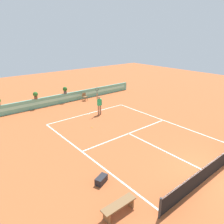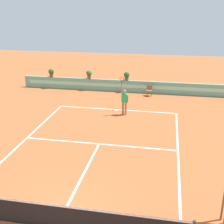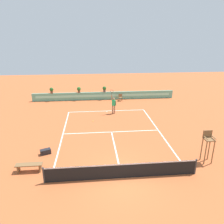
# 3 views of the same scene
# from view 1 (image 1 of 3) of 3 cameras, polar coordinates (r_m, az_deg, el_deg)

# --- Properties ---
(ground_plane) EXTENTS (60.00, 60.00, 0.00)m
(ground_plane) POSITION_cam_1_polar(r_m,az_deg,el_deg) (15.69, 5.55, -6.29)
(ground_plane) COLOR #B2562D
(court_lines) EXTENTS (8.32, 11.94, 0.01)m
(court_lines) POSITION_cam_1_polar(r_m,az_deg,el_deg) (16.15, 3.76, -5.42)
(court_lines) COLOR white
(court_lines) RESTS_ON ground
(net) EXTENTS (8.92, 0.10, 1.00)m
(net) POSITION_cam_1_polar(r_m,az_deg,el_deg) (12.55, 25.80, -13.12)
(net) COLOR #333333
(net) RESTS_ON ground
(back_wall_barrier) EXTENTS (18.00, 0.21, 1.00)m
(back_wall_barrier) POSITION_cam_1_polar(r_m,az_deg,el_deg) (23.49, -12.53, 3.74)
(back_wall_barrier) COLOR #60A88E
(back_wall_barrier) RESTS_ON ground
(ball_kid_chair) EXTENTS (0.44, 0.44, 0.85)m
(ball_kid_chair) POSITION_cam_1_polar(r_m,az_deg,el_deg) (23.82, -7.42, 4.23)
(ball_kid_chair) COLOR brown
(ball_kid_chair) RESTS_ON ground
(bench_courtside) EXTENTS (1.60, 0.44, 0.51)m
(bench_courtside) POSITION_cam_1_polar(r_m,az_deg,el_deg) (9.47, 1.86, -24.09)
(bench_courtside) COLOR brown
(bench_courtside) RESTS_ON ground
(gear_bag) EXTENTS (0.78, 0.59, 0.36)m
(gear_bag) POSITION_cam_1_polar(r_m,az_deg,el_deg) (11.05, -2.91, -17.84)
(gear_bag) COLOR black
(gear_bag) RESTS_ON ground
(tennis_player) EXTENTS (0.61, 0.29, 2.58)m
(tennis_player) POSITION_cam_1_polar(r_m,az_deg,el_deg) (19.24, -3.46, 2.24)
(tennis_player) COLOR #9E7051
(tennis_player) RESTS_ON ground
(tennis_ball_near_baseline) EXTENTS (0.07, 0.07, 0.07)m
(tennis_ball_near_baseline) POSITION_cam_1_polar(r_m,az_deg,el_deg) (16.88, -5.45, -4.18)
(tennis_ball_near_baseline) COLOR #CCE033
(tennis_ball_near_baseline) RESTS_ON ground
(potted_plant_centre) EXTENTS (0.48, 0.48, 0.72)m
(potted_plant_centre) POSITION_cam_1_polar(r_m,az_deg,el_deg) (23.28, -12.60, 5.91)
(potted_plant_centre) COLOR #514C47
(potted_plant_centre) RESTS_ON back_wall_barrier
(potted_plant_left) EXTENTS (0.48, 0.48, 0.72)m
(potted_plant_left) POSITION_cam_1_polar(r_m,az_deg,el_deg) (22.08, -20.00, 4.40)
(potted_plant_left) COLOR brown
(potted_plant_left) RESTS_ON back_wall_barrier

